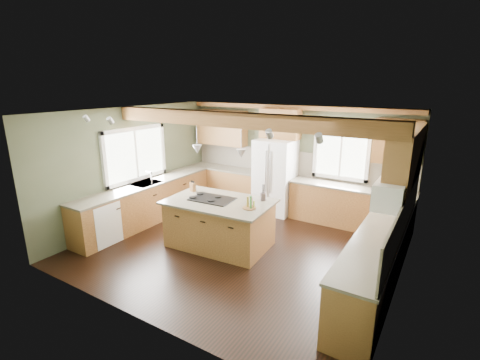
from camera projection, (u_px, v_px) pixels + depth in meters
The scene contains 37 objects.
floor at pixel (239, 248), 6.75m from camera, with size 5.60×5.60×0.00m, color black.
ceiling at pixel (239, 112), 6.04m from camera, with size 5.60×5.60×0.00m, color silver.
wall_back at pixel (293, 159), 8.44m from camera, with size 5.60×5.60×0.00m, color #424B35.
wall_left at pixel (134, 165), 7.81m from camera, with size 5.00×5.00×0.00m, color #424B35.
wall_right at pixel (405, 212), 4.98m from camera, with size 5.00×5.00×0.00m, color #424B35.
ceiling_beam at pixel (237, 120), 6.00m from camera, with size 5.55×0.26×0.26m, color brown.
soffit_trim at pixel (294, 107), 8.02m from camera, with size 5.55×0.20×0.10m, color brown.
backsplash_back at pixel (293, 163), 8.45m from camera, with size 5.58×0.03×0.58m, color brown.
backsplash_right at pixel (404, 217), 5.05m from camera, with size 0.03×3.70×0.58m, color brown.
base_cab_back_left at pixel (226, 185), 9.33m from camera, with size 2.02×0.60×0.88m, color brown.
counter_back_left at pixel (226, 168), 9.21m from camera, with size 2.06×0.64×0.04m, color #4B4337.
base_cab_back_right at pixel (349, 207), 7.68m from camera, with size 2.62×0.60×0.88m, color brown.
counter_back_right at pixel (351, 187), 7.55m from camera, with size 2.66×0.64×0.04m, color #4B4337.
base_cab_left at pixel (148, 203), 7.93m from camera, with size 0.60×3.70×0.88m, color brown.
counter_left at pixel (146, 184), 7.80m from camera, with size 0.64×3.74×0.04m, color #4B4337.
base_cab_right at pixel (378, 259), 5.41m from camera, with size 0.60×3.70×0.88m, color brown.
counter_right at pixel (381, 232), 5.28m from camera, with size 0.64×3.74×0.04m, color #4B4337.
upper_cab_back_left at pixel (222, 128), 9.13m from camera, with size 1.40×0.35×0.90m, color brown.
upper_cab_over_fridge at pixel (280, 124), 8.22m from camera, with size 0.96×0.35×0.70m, color brown.
upper_cab_right at pixel (406, 156), 5.63m from camera, with size 0.35×2.20×0.90m, color brown.
upper_cab_back_corner at pixel (398, 142), 6.96m from camera, with size 0.90×0.35×0.90m, color brown.
window_left at pixel (135, 154), 7.77m from camera, with size 0.04×1.60×1.05m, color white.
window_back at pixel (341, 154), 7.78m from camera, with size 1.10×0.04×1.00m, color white.
sink at pixel (146, 184), 7.80m from camera, with size 0.50×0.65×0.03m, color #262628.
faucet at pixel (151, 178), 7.67m from camera, with size 0.02×0.02×0.28m, color #B2B2B7.
dishwasher at pixel (99, 222), 6.86m from camera, with size 0.60×0.60×0.84m, color white.
oven at pixel (356, 303), 4.35m from camera, with size 0.60×0.72×0.84m, color white.
microwave at pixel (390, 194), 4.98m from camera, with size 0.40×0.70×0.38m, color white.
pendant_left at pixel (197, 149), 6.57m from camera, with size 0.18×0.18×0.16m, color #B2B2B7.
pendant_right at pixel (241, 154), 6.16m from camera, with size 0.18×0.18×0.16m, color #B2B2B7.
refrigerator at pixel (275, 177), 8.39m from camera, with size 0.90×0.74×1.80m, color silver.
island at pixel (220, 224), 6.76m from camera, with size 1.87×1.15×0.88m, color brown.
island_top at pixel (219, 202), 6.63m from camera, with size 2.00×1.27×0.04m, color #4B4337.
cooktop at pixel (212, 199), 6.69m from camera, with size 0.81×0.54×0.02m, color black.
knife_block at pixel (193, 187), 7.18m from camera, with size 0.11×0.08×0.18m, color brown.
utensil_crock at pixel (263, 197), 6.63m from camera, with size 0.11×0.11×0.14m, color #3A332E.
bottle_tray at pixel (249, 202), 6.20m from camera, with size 0.25×0.25×0.23m, color brown, non-canonical shape.
Camera 1 is at (3.22, -5.22, 3.10)m, focal length 26.00 mm.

